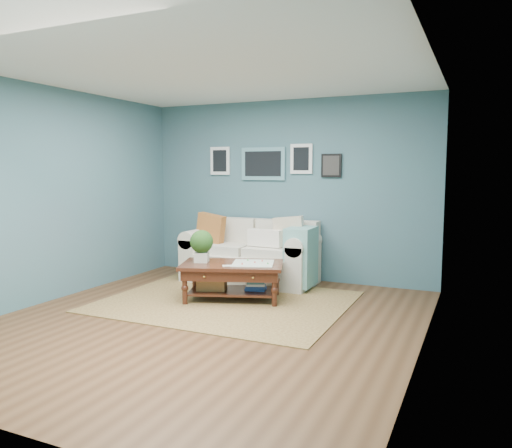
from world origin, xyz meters
The scene contains 4 objects.
room_shell centered at (-0.01, 0.06, 1.36)m, with size 5.00×5.02×2.70m.
area_rug centered at (-0.18, 0.84, 0.01)m, with size 2.97×2.38×0.01m, color #56361A.
loveseat centered at (-0.30, 2.03, 0.41)m, with size 1.98×0.90×1.02m.
coffee_table centered at (-0.21, 0.95, 0.40)m, with size 1.45×1.12×0.89m.
Camera 1 is at (2.71, -4.59, 1.66)m, focal length 35.00 mm.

